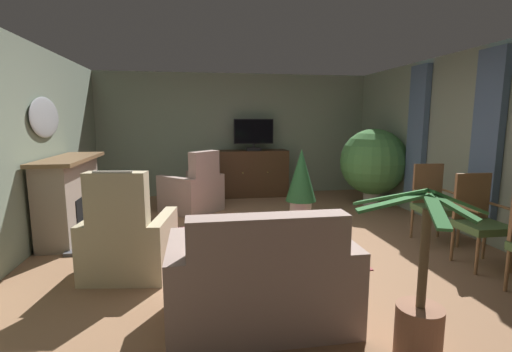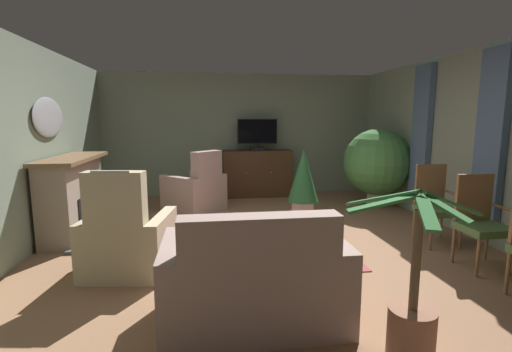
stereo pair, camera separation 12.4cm
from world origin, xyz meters
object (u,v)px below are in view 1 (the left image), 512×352
(folded_newspaper, at_px, (237,222))
(side_chair_beside_plant, at_px, (479,218))
(sofa_floral, at_px, (261,283))
(armchair_by_fireplace, at_px, (193,192))
(wall_mirror_oval, at_px, (45,117))
(tv_cabinet, at_px, (253,174))
(cat, at_px, (159,234))
(fireplace, at_px, (72,199))
(armchair_near_window, at_px, (129,242))
(coffee_table, at_px, (253,230))
(potted_plant_tall_palm_by_window, at_px, (301,180))
(side_chair_mid_row, at_px, (433,202))
(tv_remote, at_px, (264,224))
(potted_plant_on_hearth_side, at_px, (373,162))
(television, at_px, (254,134))
(potted_plant_leafy_by_curtain, at_px, (419,315))

(folded_newspaper, height_order, side_chair_beside_plant, side_chair_beside_plant)
(sofa_floral, bearing_deg, armchair_by_fireplace, 98.33)
(wall_mirror_oval, distance_m, tv_cabinet, 4.05)
(cat, bearing_deg, fireplace, 161.29)
(wall_mirror_oval, distance_m, armchair_near_window, 2.30)
(armchair_by_fireplace, bearing_deg, folded_newspaper, -78.18)
(coffee_table, xyz_separation_m, cat, (-1.13, 0.98, -0.30))
(coffee_table, bearing_deg, side_chair_beside_plant, -9.80)
(side_chair_beside_plant, xyz_separation_m, potted_plant_tall_palm_by_window, (-1.39, 2.22, 0.10))
(side_chair_mid_row, relative_size, cat, 1.58)
(fireplace, xyz_separation_m, side_chair_mid_row, (4.80, -1.00, 0.00))
(wall_mirror_oval, xyz_separation_m, cat, (1.44, -0.40, -1.55))
(potted_plant_tall_palm_by_window, bearing_deg, coffee_table, -121.14)
(tv_remote, height_order, folded_newspaper, tv_remote)
(folded_newspaper, relative_size, potted_plant_on_hearth_side, 0.21)
(armchair_near_window, bearing_deg, armchair_by_fireplace, 75.76)
(tv_remote, distance_m, armchair_by_fireplace, 2.68)
(television, relative_size, potted_plant_leafy_by_curtain, 0.70)
(fireplace, bearing_deg, folded_newspaper, -30.87)
(folded_newspaper, bearing_deg, fireplace, 133.56)
(side_chair_mid_row, bearing_deg, armchair_by_fireplace, 145.84)
(armchair_by_fireplace, distance_m, potted_plant_leafy_by_curtain, 4.60)
(tv_remote, relative_size, side_chair_mid_row, 0.17)
(fireplace, bearing_deg, tv_cabinet, 37.93)
(side_chair_beside_plant, bearing_deg, folded_newspaper, 168.74)
(coffee_table, xyz_separation_m, potted_plant_leafy_by_curtain, (0.86, -1.81, -0.09))
(folded_newspaper, distance_m, potted_plant_leafy_by_curtain, 2.17)
(sofa_floral, bearing_deg, wall_mirror_oval, 133.19)
(wall_mirror_oval, distance_m, potted_plant_on_hearth_side, 5.40)
(wall_mirror_oval, distance_m, folded_newspaper, 2.97)
(side_chair_beside_plant, bearing_deg, potted_plant_leafy_by_curtain, -139.43)
(sofa_floral, height_order, potted_plant_leafy_by_curtain, potted_plant_leafy_by_curtain)
(tv_remote, xyz_separation_m, armchair_near_window, (-1.45, -0.02, -0.12))
(wall_mirror_oval, bearing_deg, folded_newspaper, -28.18)
(armchair_by_fireplace, relative_size, side_chair_beside_plant, 1.17)
(potted_plant_leafy_by_curtain, bearing_deg, coffee_table, 115.39)
(fireplace, relative_size, potted_plant_leafy_by_curtain, 1.43)
(sofa_floral, height_order, armchair_by_fireplace, armchair_by_fireplace)
(sofa_floral, xyz_separation_m, armchair_by_fireplace, (-0.55, 3.74, 0.01))
(cat, bearing_deg, wall_mirror_oval, 164.36)
(coffee_table, bearing_deg, folded_newspaper, 148.93)
(television, bearing_deg, wall_mirror_oval, -144.98)
(wall_mirror_oval, bearing_deg, potted_plant_leafy_by_curtain, -43.03)
(sofa_floral, height_order, side_chair_mid_row, side_chair_mid_row)
(tv_cabinet, height_order, side_chair_mid_row, side_chair_mid_row)
(fireplace, relative_size, potted_plant_tall_palm_by_window, 1.47)
(wall_mirror_oval, height_order, potted_plant_tall_palm_by_window, wall_mirror_oval)
(side_chair_beside_plant, height_order, side_chair_mid_row, side_chair_mid_row)
(potted_plant_leafy_by_curtain, bearing_deg, sofa_floral, 148.78)
(wall_mirror_oval, xyz_separation_m, tv_cabinet, (3.15, 2.26, -1.18))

